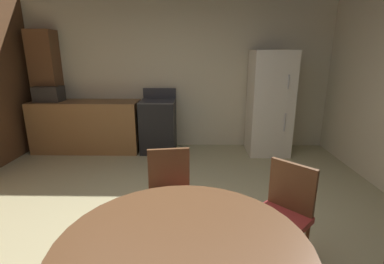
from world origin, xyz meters
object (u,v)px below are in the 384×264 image
oven_range (159,126)px  chair_northeast (283,211)px  refrigerator (269,104)px  chair_north (170,192)px  microwave (49,94)px

oven_range → chair_northeast: oven_range is taller
refrigerator → chair_north: size_ratio=2.02×
oven_range → refrigerator: (1.93, -0.05, 0.41)m
oven_range → chair_north: 2.57m
refrigerator → chair_northeast: (-0.56, -2.78, -0.38)m
chair_northeast → chair_north: same height
microwave → refrigerator: bearing=-0.7°
chair_northeast → chair_north: size_ratio=1.00×
microwave → chair_northeast: 4.35m
oven_range → refrigerator: 1.98m
chair_northeast → chair_north: bearing=-62.9°
microwave → chair_north: microwave is taller
oven_range → microwave: 1.98m
refrigerator → chair_north: (-1.48, -2.48, -0.38)m
oven_range → chair_northeast: size_ratio=1.26×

